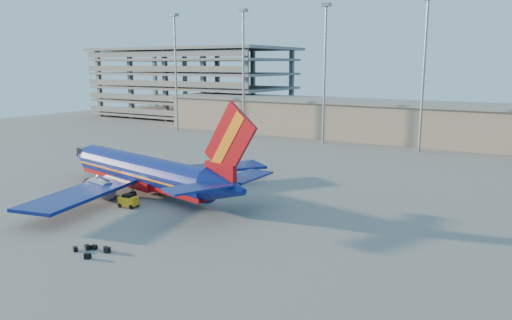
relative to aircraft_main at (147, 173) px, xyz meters
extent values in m
plane|color=slate|center=(7.23, 4.36, -2.72)|extent=(220.00, 220.00, 0.00)
cube|color=gray|center=(17.23, 62.36, 1.28)|extent=(120.00, 15.00, 8.00)
cube|color=slate|center=(17.23, 62.36, 5.48)|extent=(122.00, 16.00, 0.60)
cube|color=slate|center=(-54.77, 78.36, -1.72)|extent=(60.00, 30.00, 0.70)
cube|color=slate|center=(-54.77, 78.36, 2.48)|extent=(60.00, 30.00, 0.70)
cube|color=slate|center=(-54.77, 78.36, 6.68)|extent=(60.00, 30.00, 0.70)
cube|color=slate|center=(-54.77, 78.36, 10.88)|extent=(60.00, 30.00, 0.70)
cube|color=slate|center=(-54.77, 78.36, 15.08)|extent=(60.00, 30.00, 0.70)
cube|color=slate|center=(-54.77, 78.36, 18.28)|extent=(62.00, 32.00, 0.80)
cube|color=slate|center=(-54.77, 91.36, 7.78)|extent=(1.20, 1.20, 21.00)
cylinder|color=gray|center=(-37.77, 50.36, 11.28)|extent=(0.44, 0.44, 28.00)
cube|color=gray|center=(-37.77, 50.36, 25.58)|extent=(1.60, 1.60, 0.70)
cylinder|color=gray|center=(-17.77, 50.36, 11.28)|extent=(0.44, 0.44, 28.00)
cube|color=gray|center=(-17.77, 50.36, 25.58)|extent=(1.60, 1.60, 0.70)
cylinder|color=gray|center=(2.23, 50.36, 11.28)|extent=(0.44, 0.44, 28.00)
cube|color=gray|center=(2.23, 50.36, 25.58)|extent=(1.60, 1.60, 0.70)
cylinder|color=gray|center=(22.23, 50.36, 11.28)|extent=(0.44, 0.44, 28.00)
cylinder|color=navy|center=(-0.88, 0.18, 0.17)|extent=(25.98, 9.06, 3.96)
cube|color=#A60D12|center=(-0.88, 0.18, -0.85)|extent=(25.82, 8.32, 1.39)
cube|color=orange|center=(-0.88, 0.18, -0.10)|extent=(25.98, 9.10, 0.24)
cone|color=navy|center=(-15.68, 3.22, 0.17)|extent=(5.20, 4.79, 3.96)
cube|color=black|center=(-14.31, 2.94, 1.19)|extent=(3.08, 3.25, 0.86)
cone|color=navy|center=(14.43, -2.97, 0.55)|extent=(6.25, 5.00, 3.96)
cube|color=#A60D12|center=(13.59, -2.79, 1.99)|extent=(4.52, 1.48, 2.36)
cube|color=#A60D12|center=(15.06, -3.10, 5.74)|extent=(7.77, 1.92, 8.55)
cube|color=orange|center=(14.85, -3.05, 5.74)|extent=(5.21, 1.49, 6.70)
cube|color=navy|center=(14.75, 0.69, 1.14)|extent=(3.26, 6.88, 0.24)
cube|color=navy|center=(13.28, -6.45, 1.14)|extent=(5.69, 7.57, 0.24)
cube|color=navy|center=(2.59, 9.09, -0.79)|extent=(14.02, 16.61, 0.37)
cube|color=navy|center=(-1.21, -9.37, -0.79)|extent=(8.79, 17.36, 0.37)
cube|color=#A60D12|center=(-0.36, 0.07, -1.27)|extent=(7.14, 5.39, 1.07)
cylinder|color=gray|center=(-1.02, 5.90, -1.49)|extent=(4.23, 2.98, 2.25)
cylinder|color=gray|center=(-3.26, -5.01, -1.49)|extent=(4.23, 2.98, 2.25)
cylinder|color=gray|center=(-12.42, 2.55, -2.13)|extent=(0.30, 0.30, 1.18)
cylinder|color=black|center=(-12.42, 2.55, -2.38)|extent=(0.73, 0.40, 0.69)
cylinder|color=black|center=(1.25, 2.59, -2.27)|extent=(1.00, 0.76, 0.90)
cylinder|color=black|center=(0.13, -2.87, -2.27)|extent=(1.00, 0.76, 0.90)
cube|color=#EAA414|center=(2.60, -6.01, -1.95)|extent=(2.30, 1.49, 1.03)
cube|color=black|center=(2.60, -6.01, -1.33)|extent=(1.16, 1.25, 0.36)
cylinder|color=black|center=(1.72, -5.55, -2.45)|extent=(0.55, 0.25, 0.54)
cylinder|color=black|center=(1.85, -6.68, -2.45)|extent=(0.55, 0.25, 0.54)
cylinder|color=black|center=(3.35, -5.35, -2.45)|extent=(0.55, 0.25, 0.54)
cylinder|color=black|center=(3.49, -6.48, -2.45)|extent=(0.55, 0.25, 0.54)
cube|color=black|center=(8.84, -18.60, -2.53)|extent=(0.66, 0.59, 0.38)
cube|color=black|center=(11.19, -19.26, -2.48)|extent=(0.62, 0.58, 0.48)
cube|color=black|center=(11.20, -19.16, -2.53)|extent=(0.55, 0.40, 0.39)
cube|color=black|center=(9.49, -17.81, -2.49)|extent=(0.67, 0.56, 0.46)
cube|color=black|center=(11.37, -17.29, -2.48)|extent=(0.71, 0.47, 0.47)
cube|color=black|center=(11.60, -17.38, -2.47)|extent=(0.51, 0.48, 0.50)
cube|color=black|center=(9.91, -17.41, -2.52)|extent=(0.57, 0.49, 0.40)
camera|label=1|loc=(44.80, -46.24, 13.75)|focal=35.00mm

